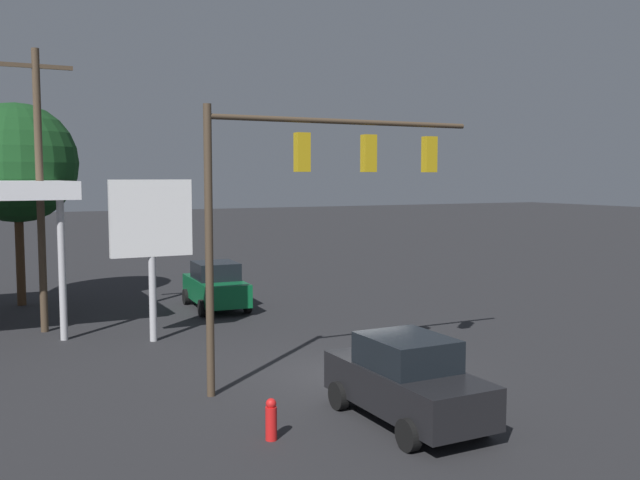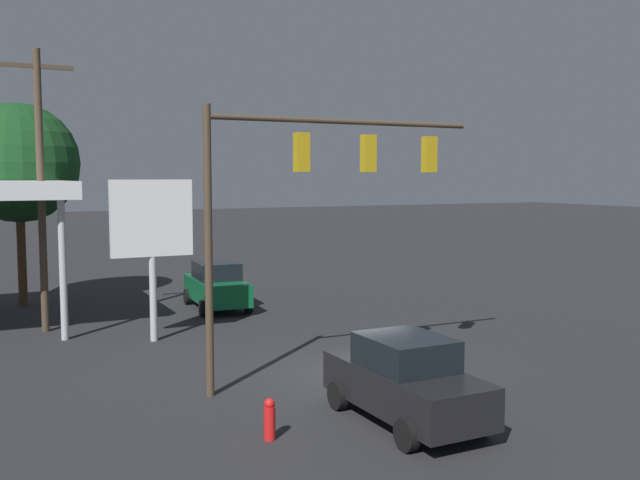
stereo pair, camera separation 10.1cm
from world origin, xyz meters
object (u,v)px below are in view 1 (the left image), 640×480
(street_tree, at_px, (17,163))
(utility_pole, at_px, (40,184))
(fire_hydrant, at_px, (271,419))
(traffic_signal_assembly, at_px, (313,180))
(sedan_far, at_px, (406,380))
(price_sign, at_px, (151,225))
(sedan_waiting, at_px, (216,286))

(street_tree, bearing_deg, utility_pole, 93.19)
(street_tree, distance_m, fire_hydrant, 20.18)
(traffic_signal_assembly, bearing_deg, sedan_far, 97.00)
(price_sign, height_order, street_tree, street_tree)
(traffic_signal_assembly, relative_size, sedan_waiting, 1.71)
(utility_pole, relative_size, sedan_far, 2.21)
(price_sign, height_order, sedan_far, price_sign)
(utility_pole, bearing_deg, price_sign, 134.48)
(traffic_signal_assembly, relative_size, sedan_far, 1.74)
(price_sign, bearing_deg, traffic_signal_assembly, 112.25)
(utility_pole, height_order, price_sign, utility_pole)
(price_sign, relative_size, street_tree, 0.63)
(sedan_waiting, relative_size, sedan_far, 1.02)
(utility_pole, relative_size, sedan_waiting, 2.17)
(price_sign, bearing_deg, sedan_waiting, -128.37)
(traffic_signal_assembly, distance_m, street_tree, 16.81)
(fire_hydrant, bearing_deg, sedan_waiting, -104.01)
(traffic_signal_assembly, height_order, street_tree, street_tree)
(traffic_signal_assembly, relative_size, street_tree, 0.91)
(traffic_signal_assembly, bearing_deg, price_sign, -67.75)
(sedan_far, distance_m, fire_hydrant, 3.16)
(sedan_waiting, height_order, sedan_far, same)
(sedan_waiting, bearing_deg, fire_hydrant, -10.31)
(utility_pole, distance_m, sedan_waiting, 8.13)
(fire_hydrant, bearing_deg, utility_pole, -76.61)
(sedan_far, xyz_separation_m, fire_hydrant, (3.10, -0.33, -0.51))
(utility_pole, xyz_separation_m, fire_hydrant, (-3.12, 13.12, -4.73))
(traffic_signal_assembly, height_order, sedan_far, traffic_signal_assembly)
(price_sign, height_order, fire_hydrant, price_sign)
(price_sign, distance_m, sedan_far, 11.17)
(sedan_waiting, xyz_separation_m, street_tree, (7.11, -4.43, 5.03))
(utility_pole, relative_size, street_tree, 1.15)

